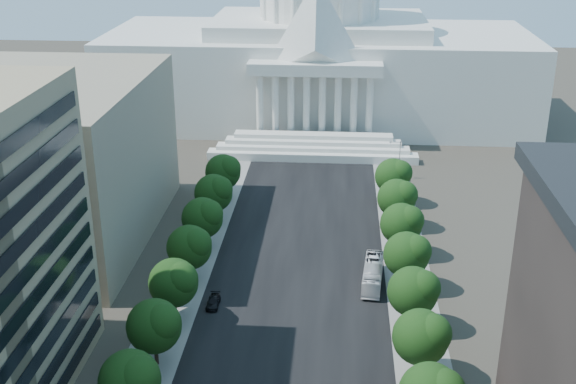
# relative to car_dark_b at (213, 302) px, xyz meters

# --- Properties ---
(road_asphalt) EXTENTS (30.00, 260.00, 0.01)m
(road_asphalt) POSITION_rel_car_dark_b_xyz_m (12.77, 14.08, -0.68)
(road_asphalt) COLOR black
(road_asphalt) RESTS_ON ground
(sidewalk_left) EXTENTS (8.00, 260.00, 0.02)m
(sidewalk_left) POSITION_rel_car_dark_b_xyz_m (-6.23, 14.08, -0.68)
(sidewalk_left) COLOR gray
(sidewalk_left) RESTS_ON ground
(sidewalk_right) EXTENTS (8.00, 260.00, 0.02)m
(sidewalk_right) POSITION_rel_car_dark_b_xyz_m (31.77, 14.08, -0.68)
(sidewalk_right) COLOR gray
(sidewalk_right) RESTS_ON ground
(capitol) EXTENTS (120.00, 56.00, 73.00)m
(capitol) POSITION_rel_car_dark_b_xyz_m (12.77, 108.97, 19.33)
(capitol) COLOR white
(capitol) RESTS_ON ground
(office_block_left_far) EXTENTS (38.00, 52.00, 30.00)m
(office_block_left_far) POSITION_rel_car_dark_b_xyz_m (-35.23, 24.08, 14.32)
(office_block_left_far) COLOR gray
(office_block_left_far) RESTS_ON ground
(tree_l_d) EXTENTS (7.79, 7.60, 9.97)m
(tree_l_d) POSITION_rel_car_dark_b_xyz_m (-4.89, -28.12, 5.78)
(tree_l_d) COLOR #33261C
(tree_l_d) RESTS_ON ground
(tree_l_e) EXTENTS (7.79, 7.60, 9.97)m
(tree_l_e) POSITION_rel_car_dark_b_xyz_m (-4.89, -16.12, 5.78)
(tree_l_e) COLOR #33261C
(tree_l_e) RESTS_ON ground
(tree_l_f) EXTENTS (7.79, 7.60, 9.97)m
(tree_l_f) POSITION_rel_car_dark_b_xyz_m (-4.89, -4.12, 5.78)
(tree_l_f) COLOR #33261C
(tree_l_f) RESTS_ON ground
(tree_l_g) EXTENTS (7.79, 7.60, 9.97)m
(tree_l_g) POSITION_rel_car_dark_b_xyz_m (-4.89, 7.88, 5.78)
(tree_l_g) COLOR #33261C
(tree_l_g) RESTS_ON ground
(tree_l_h) EXTENTS (7.79, 7.60, 9.97)m
(tree_l_h) POSITION_rel_car_dark_b_xyz_m (-4.89, 19.88, 5.78)
(tree_l_h) COLOR #33261C
(tree_l_h) RESTS_ON ground
(tree_l_i) EXTENTS (7.79, 7.60, 9.97)m
(tree_l_i) POSITION_rel_car_dark_b_xyz_m (-4.89, 31.88, 5.78)
(tree_l_i) COLOR #33261C
(tree_l_i) RESTS_ON ground
(tree_l_j) EXTENTS (7.79, 7.60, 9.97)m
(tree_l_j) POSITION_rel_car_dark_b_xyz_m (-4.89, 43.88, 5.78)
(tree_l_j) COLOR #33261C
(tree_l_j) RESTS_ON ground
(tree_r_e) EXTENTS (7.79, 7.60, 9.97)m
(tree_r_e) POSITION_rel_car_dark_b_xyz_m (31.11, -16.12, 5.78)
(tree_r_e) COLOR #33261C
(tree_r_e) RESTS_ON ground
(tree_r_f) EXTENTS (7.79, 7.60, 9.97)m
(tree_r_f) POSITION_rel_car_dark_b_xyz_m (31.11, -4.12, 5.78)
(tree_r_f) COLOR #33261C
(tree_r_f) RESTS_ON ground
(tree_r_g) EXTENTS (7.79, 7.60, 9.97)m
(tree_r_g) POSITION_rel_car_dark_b_xyz_m (31.11, 7.88, 5.78)
(tree_r_g) COLOR #33261C
(tree_r_g) RESTS_ON ground
(tree_r_h) EXTENTS (7.79, 7.60, 9.97)m
(tree_r_h) POSITION_rel_car_dark_b_xyz_m (31.11, 19.88, 5.78)
(tree_r_h) COLOR #33261C
(tree_r_h) RESTS_ON ground
(tree_r_i) EXTENTS (7.79, 7.60, 9.97)m
(tree_r_i) POSITION_rel_car_dark_b_xyz_m (31.11, 31.88, 5.78)
(tree_r_i) COLOR #33261C
(tree_r_i) RESTS_ON ground
(tree_r_j) EXTENTS (7.79, 7.60, 9.97)m
(tree_r_j) POSITION_rel_car_dark_b_xyz_m (31.11, 43.88, 5.78)
(tree_r_j) COLOR #33261C
(tree_r_j) RESTS_ON ground
(streetlight_c) EXTENTS (2.61, 0.44, 9.00)m
(streetlight_c) POSITION_rel_car_dark_b_xyz_m (32.67, -15.92, 5.14)
(streetlight_c) COLOR gray
(streetlight_c) RESTS_ON ground
(streetlight_d) EXTENTS (2.61, 0.44, 9.00)m
(streetlight_d) POSITION_rel_car_dark_b_xyz_m (32.67, 9.08, 5.14)
(streetlight_d) COLOR gray
(streetlight_d) RESTS_ON ground
(streetlight_e) EXTENTS (2.61, 0.44, 9.00)m
(streetlight_e) POSITION_rel_car_dark_b_xyz_m (32.67, 34.08, 5.14)
(streetlight_e) COLOR gray
(streetlight_e) RESTS_ON ground
(streetlight_f) EXTENTS (2.61, 0.44, 9.00)m
(streetlight_f) POSITION_rel_car_dark_b_xyz_m (32.67, 59.08, 5.14)
(streetlight_f) COLOR gray
(streetlight_f) RESTS_ON ground
(car_dark_b) EXTENTS (1.90, 4.67, 1.36)m
(car_dark_b) POSITION_rel_car_dark_b_xyz_m (0.00, 0.00, 0.00)
(car_dark_b) COLOR black
(car_dark_b) RESTS_ON ground
(city_bus) EXTENTS (4.14, 12.93, 3.54)m
(city_bus) POSITION_rel_car_dark_b_xyz_m (25.53, 9.14, 1.09)
(city_bus) COLOR silver
(city_bus) RESTS_ON ground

